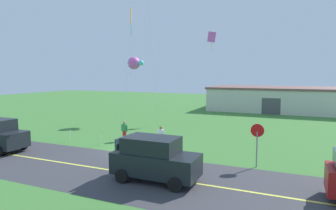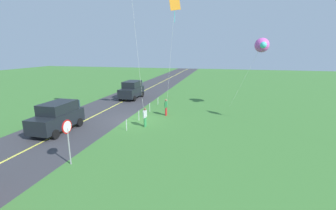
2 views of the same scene
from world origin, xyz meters
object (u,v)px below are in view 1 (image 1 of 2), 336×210
Objects in this scene: person_adult_near at (161,136)px; warehouse_distant at (274,99)px; person_adult_companion at (124,130)px; car_suv_foreground at (155,158)px; kite_green_far at (134,63)px; kite_blue_mid at (131,18)px; stop_sign at (257,137)px; kite_yellow_high at (212,39)px.

warehouse_distant is at bearing -78.97° from person_adult_near.
warehouse_distant reaches higher than person_adult_companion.
warehouse_distant is (3.30, 33.44, 0.60)m from car_suv_foreground.
kite_green_far reaches higher than person_adult_near.
kite_blue_mid reaches higher than car_suv_foreground.
kite_blue_mid reaches higher than stop_sign.
car_suv_foreground is at bearing 29.24° from person_adult_companion.
stop_sign is at bearing -66.23° from kite_yellow_high.
kite_green_far is 0.40× the size of warehouse_distant.
stop_sign is 1.60× the size of person_adult_companion.
kite_green_far reaches higher than stop_sign.
kite_blue_mid reaches higher than person_adult_near.
kite_yellow_high is 9.61m from kite_green_far.
stop_sign is 11.10m from person_adult_companion.
kite_yellow_high reaches higher than kite_green_far.
stop_sign is at bearing -171.90° from person_adult_near.
kite_green_far is at bearing 118.73° from kite_blue_mid.
car_suv_foreground reaches higher than person_adult_near.
kite_yellow_high is (-3.02, 21.34, 8.40)m from car_suv_foreground.
car_suv_foreground is 0.41× the size of kite_blue_mid.
stop_sign is 0.35× the size of kite_green_far.
warehouse_distant reaches higher than car_suv_foreground.
kite_green_far is at bearing -167.11° from person_adult_companion.
stop_sign is at bearing -87.69° from warehouse_distant.
kite_green_far is (-4.07, 8.72, 5.76)m from person_adult_companion.
kite_blue_mid is at bearing 161.09° from stop_sign.
car_suv_foreground is 13.21m from kite_blue_mid.
person_adult_near is at bearing -102.17° from warehouse_distant.
kite_blue_mid reaches higher than person_adult_companion.
kite_blue_mid reaches higher than kite_yellow_high.
warehouse_distant is at bearing 52.35° from kite_green_far.
kite_yellow_high is at bearing 113.77° from stop_sign.
kite_yellow_high is at bearing -65.11° from person_adult_near.
person_adult_near is 17.43m from kite_yellow_high.
person_adult_companion is at bearing -109.89° from warehouse_distant.
person_adult_near is at bearing 112.39° from car_suv_foreground.
kite_blue_mid is (0.25, 0.83, 9.00)m from person_adult_companion.
stop_sign reaches higher than person_adult_companion.
person_adult_companion is (-3.67, 0.85, 0.00)m from person_adult_near.
person_adult_near is (-7.04, 1.90, -0.94)m from stop_sign.
stop_sign is 7.35m from person_adult_near.
kite_yellow_high is at bearing 37.22° from kite_green_far.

